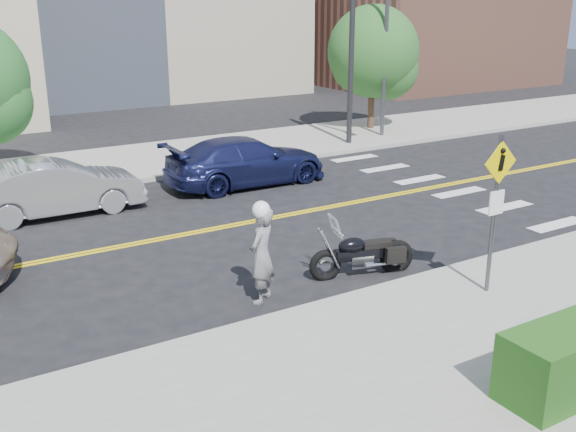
% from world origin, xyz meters
% --- Properties ---
extents(ground_plane, '(120.00, 120.00, 0.00)m').
position_xyz_m(ground_plane, '(0.00, 0.00, 0.00)').
color(ground_plane, black).
rests_on(ground_plane, ground).
extents(sidewalk_near, '(60.00, 5.00, 0.15)m').
position_xyz_m(sidewalk_near, '(0.00, -7.50, 0.07)').
color(sidewalk_near, '#9E9B91').
rests_on(sidewalk_near, ground_plane).
extents(sidewalk_far, '(60.00, 5.00, 0.15)m').
position_xyz_m(sidewalk_far, '(0.00, 7.50, 0.07)').
color(sidewalk_far, '#9E9B91').
rests_on(sidewalk_far, ground_plane).
extents(lamp_post, '(0.16, 0.16, 8.00)m').
position_xyz_m(lamp_post, '(12.00, 6.50, 4.15)').
color(lamp_post, '#4C4C51').
rests_on(lamp_post, sidewalk_far).
extents(traffic_light, '(0.28, 4.50, 7.00)m').
position_xyz_m(traffic_light, '(10.00, 5.08, 4.67)').
color(traffic_light, black).
rests_on(traffic_light, sidewalk_far).
extents(pedestrian_sign, '(0.78, 0.08, 3.00)m').
position_xyz_m(pedestrian_sign, '(4.20, -6.31, 1.96)').
color(pedestrian_sign, '#4C4C51').
rests_on(pedestrian_sign, sidewalk_near).
extents(motorcyclist, '(0.81, 0.75, 1.97)m').
position_xyz_m(motorcyclist, '(0.49, -4.21, 0.98)').
color(motorcyclist, '#B3B2B7').
rests_on(motorcyclist, ground).
extents(motorcycle, '(2.29, 1.18, 1.34)m').
position_xyz_m(motorcycle, '(2.86, -4.19, 0.67)').
color(motorcycle, black).
rests_on(motorcycle, ground).
extents(parked_car_silver, '(4.41, 1.57, 1.45)m').
position_xyz_m(parked_car_silver, '(-1.49, 3.18, 0.72)').
color(parked_car_silver, '#A1A3A8').
rests_on(parked_car_silver, ground).
extents(parked_car_blue, '(5.00, 2.04, 1.45)m').
position_xyz_m(parked_car_blue, '(4.13, 3.25, 0.72)').
color(parked_car_blue, '#1A1E4E').
rests_on(parked_car_blue, ground).
extents(tree_far_b, '(3.75, 3.75, 5.18)m').
position_xyz_m(tree_far_b, '(12.57, 7.97, 3.30)').
color(tree_far_b, '#382619').
rests_on(tree_far_b, ground).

